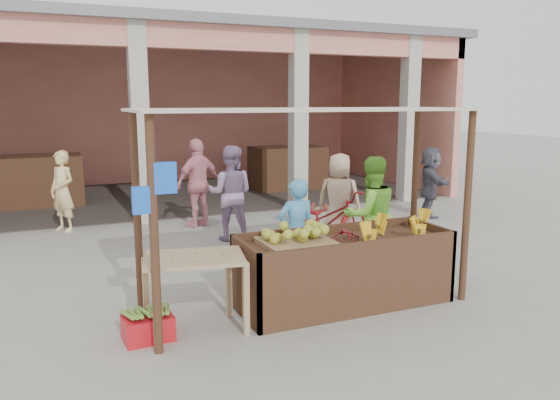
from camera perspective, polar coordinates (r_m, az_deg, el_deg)
name	(u,v)px	position (r m, az deg, el deg)	size (l,w,h in m)	color
ground	(307,310)	(6.68, 2.82, -11.37)	(60.00, 60.00, 0.00)	gray
market_building	(160,92)	(14.77, -12.44, 10.97)	(14.40, 6.40, 4.20)	#EC947B
fruit_stall	(344,273)	(6.77, 6.70, -7.54)	(2.60, 0.95, 0.80)	#4B2C1E
stall_awning	(305,144)	(6.28, 2.62, 5.83)	(4.09, 1.35, 2.39)	#4B2C1E
banana_heap	(393,228)	(6.93, 11.76, -2.88)	(1.21, 0.66, 0.22)	yellow
melon_tray	(296,237)	(6.40, 1.70, -3.86)	(0.82, 0.71, 0.21)	#92744B
berry_heap	(344,235)	(6.66, 6.76, -3.68)	(0.40, 0.33, 0.13)	maroon
side_table	(194,269)	(5.91, -8.93, -7.15)	(1.16, 0.88, 0.85)	tan
papaya_pile	(194,247)	(5.84, -8.99, -4.90)	(0.69, 0.40, 0.20)	#539430
red_crate	(148,328)	(6.01, -13.62, -12.85)	(0.50, 0.36, 0.26)	red
plantain_bundle	(147,312)	(5.95, -13.69, -11.35)	(0.39, 0.28, 0.08)	olive
produce_sacks	(313,197)	(12.35, 3.44, 0.31)	(1.08, 0.81, 0.65)	maroon
vendor_blue	(296,229)	(7.28, 1.72, -3.07)	(0.59, 0.43, 1.56)	#4C9ED5
vendor_green	(371,212)	(7.94, 9.46, -1.25)	(0.86, 0.50, 1.79)	#7BD63D
motorcycle	(327,221)	(9.07, 4.93, -2.16)	(1.97, 0.68, 1.03)	maroon
shopper_b	(198,180)	(10.86, -8.52, 2.07)	(1.10, 0.58, 1.87)	pink
shopper_c	(339,194)	(9.49, 6.20, 0.62)	(0.85, 0.55, 1.76)	tan
shopper_d	(430,180)	(12.14, 15.42, 2.01)	(1.47, 0.60, 1.59)	#4E4C5B
shopper_e	(62,190)	(11.17, -21.78, 1.03)	(0.60, 0.46, 1.62)	#F7D58B
shopper_f	(230,189)	(9.72, -5.20, 1.17)	(0.91, 0.52, 1.86)	gray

